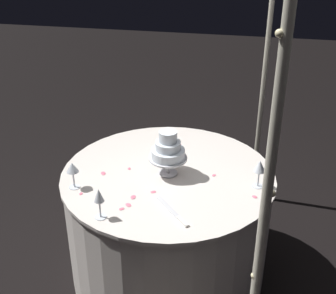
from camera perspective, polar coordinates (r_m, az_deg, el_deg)
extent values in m
plane|color=black|center=(3.15, 0.00, -14.87)|extent=(12.00, 12.00, 0.00)
cylinder|color=#B7B29E|center=(3.42, 11.72, 8.11)|extent=(0.04, 0.04, 2.02)
cylinder|color=#B7B29E|center=(1.73, 11.07, -13.96)|extent=(0.04, 0.04, 2.02)
sphere|color=#F9EAB2|center=(1.56, 12.72, -5.62)|extent=(0.02, 0.02, 0.02)
sphere|color=#F9EAB2|center=(1.76, 10.54, -15.29)|extent=(0.02, 0.02, 0.02)
sphere|color=#F9EAB2|center=(1.32, 13.54, 13.46)|extent=(0.02, 0.02, 0.02)
cylinder|color=silver|center=(2.91, 0.00, -9.68)|extent=(1.22, 1.22, 0.72)
cylinder|color=silver|center=(2.70, 0.00, -3.46)|extent=(1.25, 1.25, 0.02)
cylinder|color=silver|center=(2.69, 0.03, -3.22)|extent=(0.11, 0.11, 0.01)
cylinder|color=silver|center=(2.67, 0.03, -2.32)|extent=(0.02, 0.02, 0.09)
cylinder|color=silver|center=(2.64, 0.03, -1.39)|extent=(0.22, 0.22, 0.01)
cylinder|color=white|center=(2.63, 0.03, -0.80)|extent=(0.19, 0.19, 0.05)
cylinder|color=white|center=(2.60, 0.03, 0.16)|extent=(0.14, 0.14, 0.05)
cylinder|color=white|center=(2.58, 0.03, 1.27)|extent=(0.10, 0.10, 0.06)
cylinder|color=silver|center=(2.63, 10.96, -4.74)|extent=(0.06, 0.06, 0.00)
cylinder|color=silver|center=(2.60, 11.06, -3.82)|extent=(0.01, 0.01, 0.10)
cone|color=silver|center=(2.56, 11.23, -2.30)|extent=(0.07, 0.07, 0.07)
cylinder|color=silver|center=(2.37, -8.29, -8.52)|extent=(0.06, 0.06, 0.00)
cylinder|color=silver|center=(2.34, -8.37, -7.54)|extent=(0.01, 0.01, 0.10)
cone|color=silver|center=(2.30, -8.51, -5.88)|extent=(0.05, 0.05, 0.07)
cylinder|color=silver|center=(2.62, -11.43, -4.85)|extent=(0.06, 0.06, 0.00)
cylinder|color=silver|center=(2.60, -11.54, -3.91)|extent=(0.01, 0.01, 0.10)
cone|color=silver|center=(2.56, -11.70, -2.46)|extent=(0.07, 0.07, 0.06)
cube|color=silver|center=(2.41, 0.07, -7.45)|extent=(0.18, 0.16, 0.01)
cube|color=white|center=(2.31, 1.81, -9.14)|extent=(0.08, 0.07, 0.01)
ellipsoid|color=#EA6B84|center=(2.75, -4.81, -2.67)|extent=(0.03, 0.02, 0.00)
ellipsoid|color=#EA6B84|center=(2.54, 10.62, -6.04)|extent=(0.04, 0.04, 0.00)
ellipsoid|color=#EA6B84|center=(2.42, -5.74, -7.58)|extent=(0.04, 0.04, 0.00)
ellipsoid|color=#EA6B84|center=(2.50, -4.31, -6.16)|extent=(0.04, 0.03, 0.00)
ellipsoid|color=#EA6B84|center=(2.44, -4.91, -7.11)|extent=(0.04, 0.04, 0.00)
ellipsoid|color=#EA6B84|center=(2.56, -10.68, -5.66)|extent=(0.03, 0.02, 0.00)
ellipsoid|color=#EA6B84|center=(2.69, 5.69, -3.47)|extent=(0.03, 0.03, 0.00)
ellipsoid|color=#EA6B84|center=(2.53, -1.84, -5.54)|extent=(0.03, 0.04, 0.00)
ellipsoid|color=#EA6B84|center=(2.72, -7.98, -3.22)|extent=(0.05, 0.04, 0.00)
ellipsoid|color=#EA6B84|center=(3.00, 1.40, 0.26)|extent=(0.04, 0.04, 0.00)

